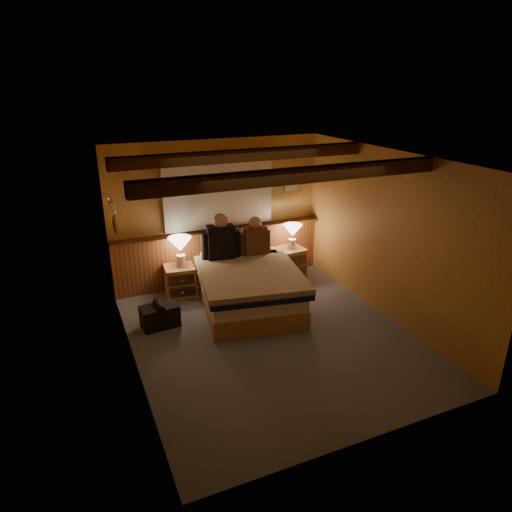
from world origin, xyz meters
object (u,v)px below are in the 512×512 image
nightstand_left (180,281)px  person_right (255,238)px  bed (249,287)px  person_left (221,240)px  nightstand_right (289,263)px  lamp_right (293,232)px  lamp_left (180,246)px  duffel_bag (160,316)px

nightstand_left → person_right: bearing=-6.7°
bed → person_left: size_ratio=2.76×
nightstand_right → person_right: person_right is taller
person_left → lamp_right: bearing=16.4°
lamp_left → lamp_right: (1.95, -0.06, -0.00)m
bed → lamp_right: size_ratio=4.86×
lamp_left → lamp_right: lamp_left is taller
nightstand_right → lamp_left: size_ratio=1.12×
lamp_right → duffel_bag: size_ratio=0.79×
nightstand_right → person_right: size_ratio=0.83×
person_right → duffel_bag: size_ratio=1.19×
person_right → nightstand_right: bearing=22.8°
bed → person_right: (0.35, 0.57, 0.56)m
lamp_right → person_left: size_ratio=0.57×
nightstand_left → lamp_left: (0.04, 0.02, 0.58)m
person_right → lamp_left: bearing=173.6°
person_right → duffel_bag: bearing=-153.8°
bed → person_right: size_ratio=3.22×
bed → duffel_bag: size_ratio=3.82×
lamp_right → person_left: person_left is taller
lamp_left → duffel_bag: bearing=-122.7°
nightstand_left → duffel_bag: 1.00m
person_left → duffel_bag: 1.53m
lamp_right → duffel_bag: (-2.51, -0.81, -0.67)m
lamp_right → lamp_left: bearing=178.3°
nightstand_right → person_right: bearing=-169.0°
bed → lamp_right: (1.14, 0.78, 0.50)m
bed → nightstand_left: bearing=146.2°
person_left → person_right: person_left is taller
duffel_bag → bed: bearing=-3.8°
nightstand_right → person_right: 0.99m
person_right → lamp_right: bearing=22.0°
nightstand_left → nightstand_right: bearing=4.0°
lamp_left → person_left: 0.64m
nightstand_left → person_right: (1.20, -0.25, 0.64)m
nightstand_left → lamp_right: (2.00, -0.04, 0.58)m
lamp_left → nightstand_left: bearing=-153.0°
nightstand_left → nightstand_right: (1.95, -0.04, 0.02)m
bed → person_right: 0.87m
nightstand_right → nightstand_left: bearing=174.0°
bed → lamp_left: (-0.81, 0.84, 0.51)m
person_left → duffel_bag: bearing=-141.8°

